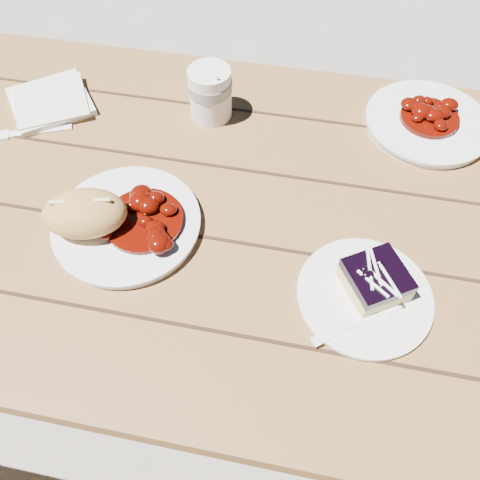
% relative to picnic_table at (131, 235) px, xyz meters
% --- Properties ---
extents(ground, '(60.00, 60.00, 0.00)m').
position_rel_picnic_table_xyz_m(ground, '(0.00, 0.00, -0.59)').
color(ground, gray).
rests_on(ground, ground).
extents(picnic_table, '(2.00, 1.55, 0.75)m').
position_rel_picnic_table_xyz_m(picnic_table, '(0.00, 0.00, 0.00)').
color(picnic_table, brown).
rests_on(picnic_table, ground).
extents(main_plate, '(0.24, 0.24, 0.02)m').
position_rel_picnic_table_xyz_m(main_plate, '(0.06, -0.09, 0.17)').
color(main_plate, white).
rests_on(main_plate, picnic_table).
extents(goulash_stew, '(0.13, 0.13, 0.04)m').
position_rel_picnic_table_xyz_m(goulash_stew, '(0.09, -0.08, 0.20)').
color(goulash_stew, '#540A03').
rests_on(goulash_stew, main_plate).
extents(bread_roll, '(0.15, 0.12, 0.07)m').
position_rel_picnic_table_xyz_m(bread_roll, '(0.00, -0.11, 0.21)').
color(bread_roll, tan).
rests_on(bread_roll, main_plate).
extents(dessert_plate, '(0.20, 0.20, 0.01)m').
position_rel_picnic_table_xyz_m(dessert_plate, '(0.45, -0.14, 0.17)').
color(dessert_plate, white).
rests_on(dessert_plate, picnic_table).
extents(blueberry_cake, '(0.11, 0.11, 0.05)m').
position_rel_picnic_table_xyz_m(blueberry_cake, '(0.46, -0.13, 0.19)').
color(blueberry_cake, '#F5D885').
rests_on(blueberry_cake, dessert_plate).
extents(fork_dessert, '(0.14, 0.12, 0.00)m').
position_rel_picnic_table_xyz_m(fork_dessert, '(0.43, -0.20, 0.17)').
color(fork_dessert, white).
rests_on(fork_dessert, dessert_plate).
extents(coffee_cup, '(0.08, 0.08, 0.10)m').
position_rel_picnic_table_xyz_m(coffee_cup, '(0.13, 0.22, 0.21)').
color(coffee_cup, white).
rests_on(coffee_cup, picnic_table).
extents(napkin_stack, '(0.21, 0.21, 0.01)m').
position_rel_picnic_table_xyz_m(napkin_stack, '(-0.20, 0.18, 0.17)').
color(napkin_stack, white).
rests_on(napkin_stack, picnic_table).
extents(fork_table, '(0.16, 0.08, 0.00)m').
position_rel_picnic_table_xyz_m(fork_table, '(-0.19, 0.10, 0.16)').
color(fork_table, white).
rests_on(fork_table, picnic_table).
extents(second_plate, '(0.24, 0.24, 0.02)m').
position_rel_picnic_table_xyz_m(second_plate, '(0.56, 0.27, 0.17)').
color(second_plate, white).
rests_on(second_plate, picnic_table).
extents(second_stew, '(0.11, 0.11, 0.04)m').
position_rel_picnic_table_xyz_m(second_stew, '(0.56, 0.27, 0.20)').
color(second_stew, '#540A03').
rests_on(second_stew, second_plate).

